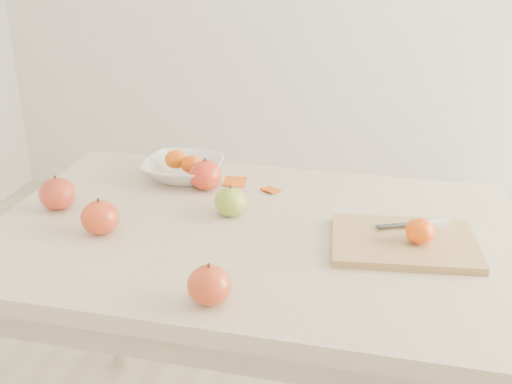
# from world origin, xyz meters

# --- Properties ---
(table) EXTENTS (1.20, 0.80, 0.75)m
(table) POSITION_xyz_m (0.00, 0.00, 0.65)
(table) COLOR beige
(table) RESTS_ON ground
(cutting_board) EXTENTS (0.34, 0.27, 0.02)m
(cutting_board) POSITION_xyz_m (0.35, -0.01, 0.76)
(cutting_board) COLOR tan
(cutting_board) RESTS_ON table
(board_tangerine) EXTENTS (0.06, 0.06, 0.05)m
(board_tangerine) POSITION_xyz_m (0.38, -0.02, 0.80)
(board_tangerine) COLOR #E04307
(board_tangerine) RESTS_ON cutting_board
(fruit_bowl) EXTENTS (0.21, 0.21, 0.05)m
(fruit_bowl) POSITION_xyz_m (-0.25, 0.25, 0.78)
(fruit_bowl) COLOR white
(fruit_bowl) RESTS_ON table
(bowl_tangerine_near) EXTENTS (0.06, 0.06, 0.05)m
(bowl_tangerine_near) POSITION_xyz_m (-0.28, 0.26, 0.80)
(bowl_tangerine_near) COLOR #CF6207
(bowl_tangerine_near) RESTS_ON fruit_bowl
(bowl_tangerine_far) EXTENTS (0.06, 0.06, 0.05)m
(bowl_tangerine_far) POSITION_xyz_m (-0.22, 0.24, 0.80)
(bowl_tangerine_far) COLOR #E13F07
(bowl_tangerine_far) RESTS_ON fruit_bowl
(orange_peel_a) EXTENTS (0.06, 0.05, 0.01)m
(orange_peel_a) POSITION_xyz_m (-0.11, 0.25, 0.75)
(orange_peel_a) COLOR #CE4F0E
(orange_peel_a) RESTS_ON table
(orange_peel_b) EXTENTS (0.06, 0.05, 0.01)m
(orange_peel_b) POSITION_xyz_m (-0.00, 0.22, 0.75)
(orange_peel_b) COLOR #DE4D0F
(orange_peel_b) RESTS_ON table
(paring_knife) EXTENTS (0.16, 0.08, 0.01)m
(paring_knife) POSITION_xyz_m (0.39, 0.07, 0.78)
(paring_knife) COLOR white
(paring_knife) RESTS_ON cutting_board
(apple_green) EXTENTS (0.08, 0.08, 0.07)m
(apple_green) POSITION_xyz_m (-0.06, 0.06, 0.79)
(apple_green) COLOR #598D19
(apple_green) RESTS_ON table
(apple_red_a) EXTENTS (0.09, 0.09, 0.08)m
(apple_red_a) POSITION_xyz_m (-0.17, 0.20, 0.79)
(apple_red_a) COLOR #A70408
(apple_red_a) RESTS_ON table
(apple_red_b) EXTENTS (0.09, 0.09, 0.08)m
(apple_red_b) POSITION_xyz_m (-0.48, -0.01, 0.79)
(apple_red_b) COLOR maroon
(apple_red_b) RESTS_ON table
(apple_red_c) EXTENTS (0.08, 0.08, 0.07)m
(apple_red_c) POSITION_xyz_m (0.00, -0.32, 0.79)
(apple_red_c) COLOR maroon
(apple_red_c) RESTS_ON table
(apple_red_d) EXTENTS (0.09, 0.09, 0.08)m
(apple_red_d) POSITION_xyz_m (-0.32, -0.10, 0.79)
(apple_red_d) COLOR maroon
(apple_red_d) RESTS_ON table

